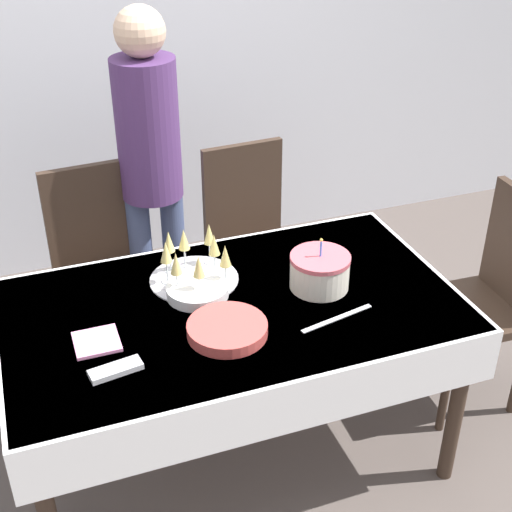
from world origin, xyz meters
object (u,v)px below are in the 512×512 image
Objects in this scene: plate_stack_dessert at (197,290)px; champagne_tray at (193,260)px; dining_chair_far_right at (252,237)px; dining_chair_right_end at (489,292)px; birthday_cake at (320,271)px; plate_stack_main at (227,329)px; person_standing at (150,155)px; dining_chair_far_left at (100,264)px.

champagne_tray is at bearing 81.03° from plate_stack_dessert.
dining_chair_far_right is at bearing 52.86° from champagne_tray.
dining_chair_right_end is 1.27m from plate_stack_dessert.
plate_stack_main is at bearing -158.52° from birthday_cake.
plate_stack_main is 0.27m from plate_stack_dessert.
birthday_cake is at bearing -12.68° from plate_stack_dessert.
person_standing reaches higher than plate_stack_main.
birthday_cake is (0.72, -0.79, 0.27)m from dining_chair_far_left.
dining_chair_far_left is at bearing -180.00° from dining_chair_far_right.
plate_stack_main is at bearing -88.02° from champagne_tray.
birthday_cake is 0.97× the size of plate_stack_dessert.
dining_chair_right_end is 4.22× the size of plate_stack_dessert.
dining_chair_far_right is 4.34× the size of birthday_cake.
champagne_tray is (0.29, -0.59, 0.29)m from dining_chair_far_left.
plate_stack_main is at bearing -89.51° from person_standing.
plate_stack_dessert is (-0.03, 0.26, 0.00)m from plate_stack_main.
plate_stack_dessert is at bearing 167.32° from birthday_cake.
dining_chair_far_left reaches higher than champagne_tray.
champagne_tray is 1.47× the size of plate_stack_dessert.
dining_chair_right_end is 4.34× the size of birthday_cake.
dining_chair_far_right is 0.86m from plate_stack_dessert.
champagne_tray is 0.21× the size of person_standing.
plate_stack_dessert is (-0.46, -0.69, 0.23)m from dining_chair_far_right.
champagne_tray is (-1.23, 0.21, 0.29)m from dining_chair_right_end.
person_standing is (0.29, 0.11, 0.44)m from dining_chair_far_left.
person_standing reaches higher than dining_chair_far_right.
dining_chair_far_left is 0.73m from dining_chair_far_right.
birthday_cake reaches higher than plate_stack_dessert.
champagne_tray is at bearing 154.56° from birthday_cake.
dining_chair_far_left is at bearing 115.86° from champagne_tray.
dining_chair_far_right reaches higher than birthday_cake.
birthday_cake reaches higher than champagne_tray.
dining_chair_right_end reaches higher than plate_stack_dessert.
champagne_tray is 0.37m from plate_stack_main.
birthday_cake is at bearing 21.48° from plate_stack_main.
champagne_tray is 1.23× the size of plate_stack_main.
birthday_cake is 0.48m from champagne_tray.
champagne_tray reaches higher than plate_stack_main.
champagne_tray is at bearing -90.30° from person_standing.
dining_chair_far_right is 4.22× the size of plate_stack_dessert.
person_standing is (-1.23, 0.91, 0.44)m from dining_chair_right_end.
dining_chair_far_left is 4.22× the size of plate_stack_dessert.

